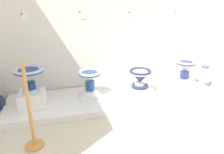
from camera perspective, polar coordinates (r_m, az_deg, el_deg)
ground_plane at (r=2.70m, az=9.66°, el=-19.27°), size 6.17×5.47×0.02m
wall_back at (r=3.95m, az=-1.19°, el=19.57°), size 4.37×0.06×3.28m
display_platform at (r=3.79m, az=0.97°, el=-5.37°), size 3.59×1.00×0.10m
plinth_block_central_ornate at (r=3.56m, az=-20.13°, el=-5.48°), size 0.39×0.37×0.24m
antique_toilet_central_ornate at (r=3.42m, az=-20.90°, el=0.32°), size 0.43×0.43×0.38m
plinth_block_leftmost at (r=3.75m, az=-5.72°, el=-4.51°), size 0.36×0.31×0.05m
antique_toilet_leftmost at (r=3.64m, az=-5.88°, el=-0.31°), size 0.39×0.39×0.40m
plinth_block_broad_patterned at (r=3.86m, az=7.23°, el=-3.33°), size 0.34×0.36×0.10m
antique_toilet_broad_patterned at (r=3.77m, az=7.39°, el=0.10°), size 0.38×0.38×0.31m
plinth_block_rightmost at (r=4.34m, az=18.25°, el=-1.57°), size 0.31×0.32×0.10m
antique_toilet_rightmost at (r=4.24m, az=18.70°, el=2.24°), size 0.36×0.36×0.39m
info_placard_first at (r=3.83m, az=-22.13°, el=14.53°), size 0.09×0.01×0.12m
info_placard_second at (r=3.84m, az=-7.83°, el=15.97°), size 0.13×0.01×0.13m
info_placard_third at (r=4.05m, az=5.13°, el=15.87°), size 0.13×0.01×0.15m
info_placard_fourth at (r=4.44m, az=16.78°, el=15.30°), size 0.13×0.01×0.16m
decorative_vase_corner at (r=4.72m, az=22.97°, el=-0.25°), size 0.27×0.27×0.42m
stanchion_post_near_left at (r=2.72m, az=-20.49°, el=-10.68°), size 0.23×0.23×1.06m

